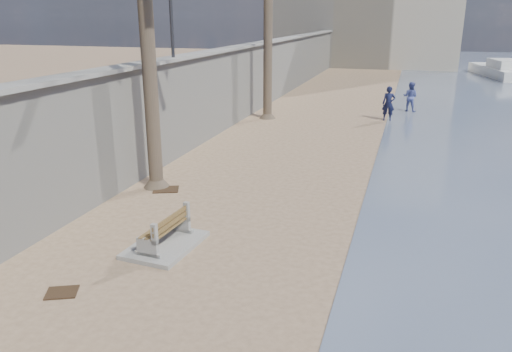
# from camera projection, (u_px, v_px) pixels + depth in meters

# --- Properties ---
(seawall) EXTENTS (0.45, 70.00, 3.50)m
(seawall) POSITION_uv_depth(u_px,v_px,m) (243.00, 83.00, 25.42)
(seawall) COLOR gray
(seawall) RESTS_ON ground_plane
(wall_cap) EXTENTS (0.80, 70.00, 0.12)m
(wall_cap) POSITION_uv_depth(u_px,v_px,m) (243.00, 46.00, 24.86)
(wall_cap) COLOR gray
(wall_cap) RESTS_ON seawall
(bench_far) EXTENTS (1.44, 1.99, 0.79)m
(bench_far) POSITION_uv_depth(u_px,v_px,m) (165.00, 233.00, 11.24)
(bench_far) COLOR gray
(bench_far) RESTS_ON ground_plane
(person_a) EXTENTS (0.71, 0.48, 1.95)m
(person_a) POSITION_uv_depth(u_px,v_px,m) (389.00, 101.00, 24.65)
(person_a) COLOR #121633
(person_a) RESTS_ON ground_plane
(person_b) EXTENTS (0.99, 0.85, 1.77)m
(person_b) POSITION_uv_depth(u_px,v_px,m) (410.00, 95.00, 27.05)
(person_b) COLOR #4A549A
(person_b) RESTS_ON ground_plane
(yacht_far) EXTENTS (4.27, 9.26, 1.50)m
(yacht_far) POSITION_uv_depth(u_px,v_px,m) (499.00, 72.00, 42.77)
(yacht_far) COLOR silver
(yacht_far) RESTS_ON bay_water
(debris_c) EXTENTS (0.92, 0.84, 0.03)m
(debris_c) POSITION_uv_depth(u_px,v_px,m) (166.00, 189.00, 15.04)
(debris_c) COLOR #382616
(debris_c) RESTS_ON ground_plane
(debris_d) EXTENTS (0.71, 0.66, 0.03)m
(debris_d) POSITION_uv_depth(u_px,v_px,m) (62.00, 292.00, 9.46)
(debris_d) COLOR #382616
(debris_d) RESTS_ON ground_plane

